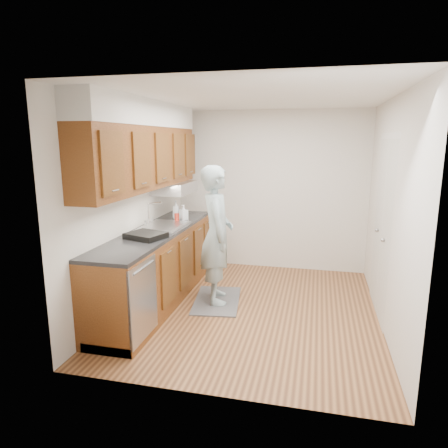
# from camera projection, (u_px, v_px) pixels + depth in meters

# --- Properties ---
(floor) EXTENTS (3.50, 3.50, 0.00)m
(floor) POSITION_uv_depth(u_px,v_px,m) (251.00, 309.00, 4.91)
(floor) COLOR #9C673B
(floor) RESTS_ON ground
(ceiling) EXTENTS (3.50, 3.50, 0.00)m
(ceiling) POSITION_uv_depth(u_px,v_px,m) (254.00, 97.00, 4.39)
(ceiling) COLOR white
(ceiling) RESTS_ON wall_left
(wall_left) EXTENTS (0.02, 3.50, 2.50)m
(wall_left) POSITION_uv_depth(u_px,v_px,m) (134.00, 204.00, 4.99)
(wall_left) COLOR silver
(wall_left) RESTS_ON floor
(wall_right) EXTENTS (0.02, 3.50, 2.50)m
(wall_right) POSITION_uv_depth(u_px,v_px,m) (389.00, 214.00, 4.31)
(wall_right) COLOR silver
(wall_right) RESTS_ON floor
(wall_back) EXTENTS (3.00, 0.02, 2.50)m
(wall_back) POSITION_uv_depth(u_px,v_px,m) (270.00, 191.00, 6.32)
(wall_back) COLOR silver
(wall_back) RESTS_ON floor
(counter) EXTENTS (0.64, 2.80, 1.30)m
(counter) POSITION_uv_depth(u_px,v_px,m) (158.00, 264.00, 5.08)
(counter) COLOR brown
(counter) RESTS_ON floor
(upper_cabinets) EXTENTS (0.47, 2.80, 1.21)m
(upper_cabinets) POSITION_uv_depth(u_px,v_px,m) (145.00, 148.00, 4.85)
(upper_cabinets) COLOR brown
(upper_cabinets) RESTS_ON wall_left
(closet_door) EXTENTS (0.02, 1.22, 2.05)m
(closet_door) POSITION_uv_depth(u_px,v_px,m) (382.00, 229.00, 4.65)
(closet_door) COLOR white
(closet_door) RESTS_ON wall_right
(floor_mat) EXTENTS (0.68, 1.02, 0.02)m
(floor_mat) POSITION_uv_depth(u_px,v_px,m) (217.00, 300.00, 5.15)
(floor_mat) COLOR slate
(floor_mat) RESTS_ON floor
(person) EXTENTS (0.65, 0.80, 1.96)m
(person) POSITION_uv_depth(u_px,v_px,m) (217.00, 226.00, 4.95)
(person) COLOR #95AFB6
(person) RESTS_ON floor_mat
(soap_bottle_a) EXTENTS (0.14, 0.14, 0.26)m
(soap_bottle_a) POSITION_uv_depth(u_px,v_px,m) (176.00, 210.00, 5.64)
(soap_bottle_a) COLOR white
(soap_bottle_a) RESTS_ON counter
(soap_bottle_b) EXTENTS (0.14, 0.14, 0.21)m
(soap_bottle_b) POSITION_uv_depth(u_px,v_px,m) (184.00, 212.00, 5.60)
(soap_bottle_b) COLOR white
(soap_bottle_b) RESTS_ON counter
(soda_can) EXTENTS (0.07, 0.07, 0.12)m
(soda_can) POSITION_uv_depth(u_px,v_px,m) (177.00, 217.00, 5.47)
(soda_can) COLOR red
(soda_can) RESTS_ON counter
(dish_rack) EXTENTS (0.49, 0.45, 0.06)m
(dish_rack) POSITION_uv_depth(u_px,v_px,m) (146.00, 235.00, 4.55)
(dish_rack) COLOR black
(dish_rack) RESTS_ON counter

